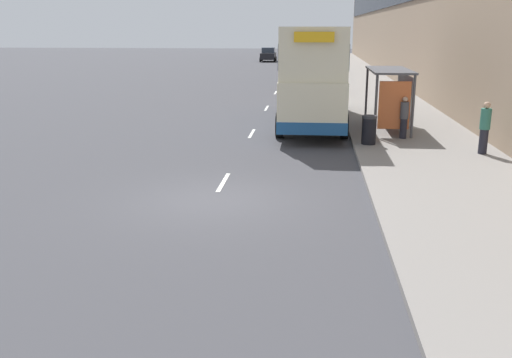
{
  "coord_description": "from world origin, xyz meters",
  "views": [
    {
      "loc": [
        2.44,
        -13.75,
        4.26
      ],
      "look_at": [
        -0.47,
        16.11,
        -3.71
      ],
      "focal_mm": 40.0,
      "sensor_mm": 36.0,
      "label": 1
    }
  ],
  "objects_px": {
    "double_decker_bus_near": "(313,74)",
    "car_1": "(311,70)",
    "car_3": "(316,65)",
    "bus_shelter": "(394,88)",
    "car_2": "(268,55)",
    "pedestrian_at_shelter": "(404,117)",
    "pedestrian_1": "(485,127)",
    "car_0": "(314,81)",
    "litter_bin": "(369,130)"
  },
  "relations": [
    {
      "from": "double_decker_bus_near",
      "to": "car_3",
      "type": "relative_size",
      "value": 2.36
    },
    {
      "from": "bus_shelter",
      "to": "car_3",
      "type": "relative_size",
      "value": 0.92
    },
    {
      "from": "double_decker_bus_near",
      "to": "car_0",
      "type": "bearing_deg",
      "value": 89.55
    },
    {
      "from": "bus_shelter",
      "to": "double_decker_bus_near",
      "type": "height_order",
      "value": "double_decker_bus_near"
    },
    {
      "from": "double_decker_bus_near",
      "to": "pedestrian_at_shelter",
      "type": "relative_size",
      "value": 6.74
    },
    {
      "from": "bus_shelter",
      "to": "double_decker_bus_near",
      "type": "distance_m",
      "value": 3.89
    },
    {
      "from": "double_decker_bus_near",
      "to": "car_1",
      "type": "height_order",
      "value": "double_decker_bus_near"
    },
    {
      "from": "bus_shelter",
      "to": "car_1",
      "type": "relative_size",
      "value": 0.94
    },
    {
      "from": "bus_shelter",
      "to": "car_2",
      "type": "xyz_separation_m",
      "value": [
        -9.11,
        51.88,
        -1.0
      ]
    },
    {
      "from": "car_2",
      "to": "litter_bin",
      "type": "bearing_deg",
      "value": 98.17
    },
    {
      "from": "pedestrian_1",
      "to": "double_decker_bus_near",
      "type": "bearing_deg",
      "value": 132.31
    },
    {
      "from": "car_2",
      "to": "car_3",
      "type": "relative_size",
      "value": 0.88
    },
    {
      "from": "car_2",
      "to": "pedestrian_1",
      "type": "bearing_deg",
      "value": 101.63
    },
    {
      "from": "pedestrian_1",
      "to": "bus_shelter",
      "type": "bearing_deg",
      "value": 119.77
    },
    {
      "from": "car_0",
      "to": "pedestrian_1",
      "type": "distance_m",
      "value": 19.75
    },
    {
      "from": "bus_shelter",
      "to": "car_0",
      "type": "relative_size",
      "value": 1.1
    },
    {
      "from": "pedestrian_1",
      "to": "litter_bin",
      "type": "height_order",
      "value": "pedestrian_1"
    },
    {
      "from": "car_0",
      "to": "car_3",
      "type": "bearing_deg",
      "value": 89.29
    },
    {
      "from": "car_0",
      "to": "car_1",
      "type": "xyz_separation_m",
      "value": [
        -0.23,
        9.93,
        0.03
      ]
    },
    {
      "from": "car_0",
      "to": "car_1",
      "type": "relative_size",
      "value": 0.86
    },
    {
      "from": "car_1",
      "to": "car_3",
      "type": "relative_size",
      "value": 0.97
    },
    {
      "from": "car_3",
      "to": "litter_bin",
      "type": "relative_size",
      "value": 4.36
    },
    {
      "from": "pedestrian_1",
      "to": "pedestrian_at_shelter",
      "type": "bearing_deg",
      "value": 131.6
    },
    {
      "from": "litter_bin",
      "to": "pedestrian_1",
      "type": "bearing_deg",
      "value": -19.34
    },
    {
      "from": "bus_shelter",
      "to": "double_decker_bus_near",
      "type": "xyz_separation_m",
      "value": [
        -3.3,
        2.02,
        0.41
      ]
    },
    {
      "from": "double_decker_bus_near",
      "to": "pedestrian_1",
      "type": "distance_m",
      "value": 8.64
    },
    {
      "from": "car_0",
      "to": "bus_shelter",
      "type": "bearing_deg",
      "value": -77.66
    },
    {
      "from": "car_3",
      "to": "pedestrian_at_shelter",
      "type": "distance_m",
      "value": 33.25
    },
    {
      "from": "bus_shelter",
      "to": "car_3",
      "type": "height_order",
      "value": "bus_shelter"
    },
    {
      "from": "car_2",
      "to": "double_decker_bus_near",
      "type": "bearing_deg",
      "value": 96.65
    },
    {
      "from": "double_decker_bus_near",
      "to": "car_2",
      "type": "bearing_deg",
      "value": 96.65
    },
    {
      "from": "car_2",
      "to": "pedestrian_1",
      "type": "relative_size",
      "value": 2.28
    },
    {
      "from": "pedestrian_at_shelter",
      "to": "pedestrian_1",
      "type": "height_order",
      "value": "pedestrian_1"
    },
    {
      "from": "car_0",
      "to": "car_1",
      "type": "bearing_deg",
      "value": 91.3
    },
    {
      "from": "pedestrian_at_shelter",
      "to": "bus_shelter",
      "type": "bearing_deg",
      "value": 96.51
    },
    {
      "from": "car_2",
      "to": "pedestrian_at_shelter",
      "type": "relative_size",
      "value": 2.5
    },
    {
      "from": "double_decker_bus_near",
      "to": "pedestrian_at_shelter",
      "type": "height_order",
      "value": "double_decker_bus_near"
    },
    {
      "from": "litter_bin",
      "to": "car_0",
      "type": "bearing_deg",
      "value": 96.4
    },
    {
      "from": "car_2",
      "to": "litter_bin",
      "type": "height_order",
      "value": "car_2"
    },
    {
      "from": "car_3",
      "to": "pedestrian_at_shelter",
      "type": "relative_size",
      "value": 2.85
    },
    {
      "from": "car_0",
      "to": "car_3",
      "type": "relative_size",
      "value": 0.83
    },
    {
      "from": "double_decker_bus_near",
      "to": "car_2",
      "type": "relative_size",
      "value": 2.7
    },
    {
      "from": "car_2",
      "to": "pedestrian_1",
      "type": "height_order",
      "value": "pedestrian_1"
    },
    {
      "from": "car_0",
      "to": "pedestrian_1",
      "type": "height_order",
      "value": "pedestrian_1"
    },
    {
      "from": "car_2",
      "to": "car_3",
      "type": "bearing_deg",
      "value": 106.58
    },
    {
      "from": "double_decker_bus_near",
      "to": "car_2",
      "type": "distance_m",
      "value": 50.21
    },
    {
      "from": "car_3",
      "to": "litter_bin",
      "type": "distance_m",
      "value": 34.4
    },
    {
      "from": "car_1",
      "to": "car_3",
      "type": "bearing_deg",
      "value": 86.35
    },
    {
      "from": "car_0",
      "to": "car_2",
      "type": "xyz_separation_m",
      "value": [
        -5.91,
        37.26,
        0.04
      ]
    },
    {
      "from": "double_decker_bus_near",
      "to": "pedestrian_1",
      "type": "relative_size",
      "value": 6.17
    }
  ]
}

